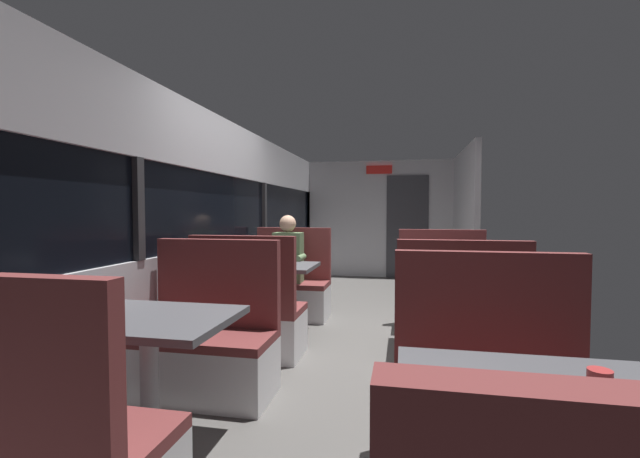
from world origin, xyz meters
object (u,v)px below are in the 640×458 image
seated_passenger (289,275)px  coffee_cup_primary (600,384)px  bench_near_window_facing_entry (208,349)px  bench_mid_window_facing_end (249,320)px  bench_mid_window_facing_entry (290,291)px  dining_table_rear_aisle (450,283)px  bench_front_aisle_facing_entry (492,413)px  bench_rear_aisle_facing_end (459,338)px  dining_table_front_aisle (540,421)px  dining_table_near_window (149,334)px  dining_table_mid_window (273,274)px  bench_rear_aisle_facing_entry (442,300)px

seated_passenger → coffee_cup_primary: bearing=-60.7°
bench_near_window_facing_entry → bench_mid_window_facing_end: (0.00, 0.81, 0.00)m
bench_mid_window_facing_entry → dining_table_rear_aisle: 2.03m
bench_front_aisle_facing_entry → seated_passenger: size_ratio=0.87×
bench_front_aisle_facing_entry → bench_rear_aisle_facing_end: (0.00, 1.21, 0.00)m
dining_table_front_aisle → coffee_cup_primary: 0.21m
bench_mid_window_facing_end → bench_mid_window_facing_entry: size_ratio=1.00×
dining_table_rear_aisle → coffee_cup_primary: (0.15, -2.63, 0.15)m
dining_table_near_window → seated_passenger: size_ratio=0.71×
dining_table_front_aisle → bench_rear_aisle_facing_end: bearing=90.0°
bench_mid_window_facing_entry → seated_passenger: (0.00, -0.07, 0.21)m
dining_table_mid_window → coffee_cup_primary: bearing=-55.5°
bench_rear_aisle_facing_entry → coffee_cup_primary: bearing=-87.3°
bench_mid_window_facing_entry → bench_near_window_facing_entry: bearing=-90.0°
bench_mid_window_facing_end → dining_table_rear_aisle: (1.79, 0.50, 0.31)m
seated_passenger → bench_front_aisle_facing_entry: bearing=-56.8°
bench_near_window_facing_entry → seated_passenger: seated_passenger is taller
dining_table_mid_window → bench_near_window_facing_entry: bearing=-90.0°
bench_front_aisle_facing_entry → dining_table_mid_window: bearing=130.3°
bench_rear_aisle_facing_end → coffee_cup_primary: bench_rear_aisle_facing_end is taller
coffee_cup_primary → bench_mid_window_facing_end: bearing=132.3°
bench_rear_aisle_facing_end → seated_passenger: 2.36m
bench_near_window_facing_entry → bench_mid_window_facing_entry: (0.00, 2.21, 0.00)m
coffee_cup_primary → seated_passenger: bearing=119.3°
coffee_cup_primary → bench_mid_window_facing_entry: bearing=118.8°
dining_table_rear_aisle → bench_rear_aisle_facing_end: bearing=-90.0°
coffee_cup_primary → dining_table_mid_window: bearing=124.5°
dining_table_rear_aisle → bench_rear_aisle_facing_end: bench_rear_aisle_facing_end is taller
dining_table_rear_aisle → coffee_cup_primary: bearing=-86.6°
dining_table_mid_window → bench_rear_aisle_facing_end: size_ratio=0.82×
bench_front_aisle_facing_entry → bench_rear_aisle_facing_entry: 2.61m
dining_table_near_window → dining_table_rear_aisle: (1.79, 2.01, 0.00)m
bench_rear_aisle_facing_entry → seated_passenger: size_ratio=0.87×
bench_front_aisle_facing_entry → bench_mid_window_facing_entry: bearing=122.5°
dining_table_front_aisle → bench_rear_aisle_facing_entry: (0.00, 3.31, -0.31)m
bench_near_window_facing_entry → seated_passenger: 2.14m
bench_mid_window_facing_end → coffee_cup_primary: bearing=-47.7°
dining_table_mid_window → dining_table_rear_aisle: size_ratio=1.00×
dining_table_near_window → bench_mid_window_facing_end: 1.54m
bench_mid_window_facing_entry → bench_rear_aisle_facing_entry: same height
dining_table_front_aisle → bench_near_window_facing_entry: bearing=144.0°
bench_front_aisle_facing_entry → seated_passenger: seated_passenger is taller
dining_table_rear_aisle → bench_rear_aisle_facing_entry: bearing=90.0°
dining_table_front_aisle → bench_front_aisle_facing_entry: bench_front_aisle_facing_entry is taller
bench_front_aisle_facing_entry → dining_table_rear_aisle: bearing=90.0°
dining_table_mid_window → bench_front_aisle_facing_entry: (1.79, -2.11, -0.31)m
dining_table_mid_window → bench_mid_window_facing_entry: 0.77m
bench_rear_aisle_facing_end → seated_passenger: (-1.79, 1.53, 0.21)m
dining_table_mid_window → seated_passenger: 0.64m
dining_table_near_window → bench_rear_aisle_facing_entry: bench_rear_aisle_facing_entry is taller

